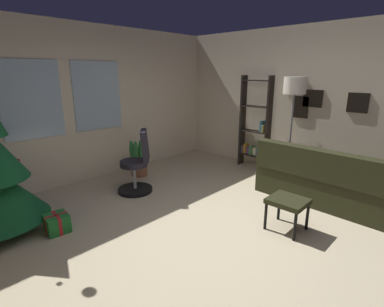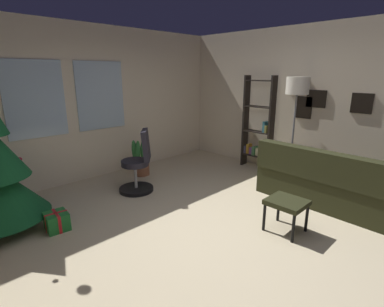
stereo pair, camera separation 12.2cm
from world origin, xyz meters
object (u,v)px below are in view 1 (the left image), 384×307
object	(u,v)px
potted_plant	(139,162)
footstool	(288,203)
gift_box_green	(57,223)
office_chair	(138,168)
floor_lamp	(294,93)
couch	(338,183)
bookshelf	(255,128)

from	to	relation	value
potted_plant	footstool	bearing A→B (deg)	-88.86
gift_box_green	office_chair	world-z (taller)	office_chair
floor_lamp	potted_plant	xyz separation A→B (m)	(-1.66, 2.19, -1.31)
couch	footstool	distance (m)	1.28
floor_lamp	potted_plant	distance (m)	3.04
gift_box_green	bookshelf	bearing A→B (deg)	-5.12
couch	office_chair	xyz separation A→B (m)	(-1.81, 2.50, 0.10)
gift_box_green	potted_plant	bearing A→B (deg)	26.09
potted_plant	office_chair	bearing A→B (deg)	-126.98
office_chair	floor_lamp	size ratio (longest dim) A/B	0.56
bookshelf	couch	bearing A→B (deg)	-108.83
couch	bookshelf	bearing A→B (deg)	71.17
floor_lamp	footstool	bearing A→B (deg)	-154.10
couch	bookshelf	xyz separation A→B (m)	(0.63, 1.85, 0.50)
office_chair	floor_lamp	distance (m)	2.89
footstool	gift_box_green	size ratio (longest dim) A/B	1.48
office_chair	bookshelf	distance (m)	2.56
bookshelf	floor_lamp	size ratio (longest dim) A/B	1.01
couch	potted_plant	xyz separation A→B (m)	(-1.33, 3.14, -0.05)
gift_box_green	floor_lamp	bearing A→B (deg)	-19.10
gift_box_green	office_chair	xyz separation A→B (m)	(1.45, 0.31, 0.30)
footstool	bookshelf	xyz separation A→B (m)	(1.90, 1.67, 0.46)
office_chair	couch	bearing A→B (deg)	-54.08
floor_lamp	gift_box_green	bearing A→B (deg)	160.90
footstool	office_chair	world-z (taller)	office_chair
bookshelf	potted_plant	distance (m)	2.41
footstool	office_chair	xyz separation A→B (m)	(-0.54, 2.33, 0.05)
footstool	bookshelf	bearing A→B (deg)	41.30
couch	floor_lamp	world-z (taller)	floor_lamp
gift_box_green	floor_lamp	distance (m)	4.07
potted_plant	floor_lamp	bearing A→B (deg)	-52.93
office_chair	potted_plant	distance (m)	0.82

